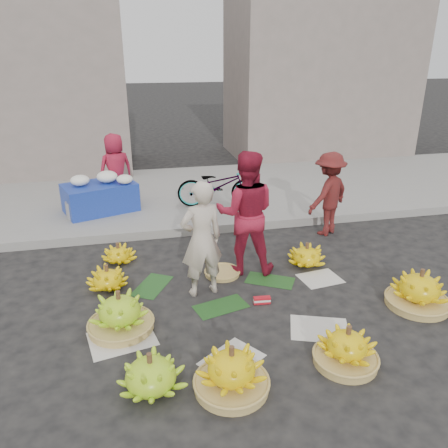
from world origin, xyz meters
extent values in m
plane|color=black|center=(0.00, 0.00, 0.00)|extent=(80.00, 80.00, 0.00)
cube|color=gray|center=(0.00, 2.20, 0.07)|extent=(40.00, 0.25, 0.15)
cube|color=gray|center=(0.00, 4.30, 0.06)|extent=(40.00, 4.00, 0.12)
cube|color=gray|center=(-4.00, 7.20, 2.00)|extent=(6.00, 3.00, 4.00)
cube|color=gray|center=(4.50, 7.70, 2.50)|extent=(5.00, 3.00, 5.00)
cylinder|color=#A98947|center=(-1.31, -0.40, 0.04)|extent=(0.73, 0.73, 0.09)
cylinder|color=#4C301E|center=(-1.31, -0.40, 0.43)|extent=(0.05, 0.05, 0.12)
cylinder|color=#4C301E|center=(-1.03, -1.44, 0.35)|extent=(0.05, 0.05, 0.12)
cylinder|color=#A98947|center=(-0.30, -1.59, 0.04)|extent=(0.70, 0.70, 0.09)
cylinder|color=#4C301E|center=(-0.30, -1.59, 0.42)|extent=(0.05, 0.05, 0.12)
cylinder|color=#A98947|center=(0.91, -1.50, 0.04)|extent=(0.64, 0.64, 0.09)
cylinder|color=#4C301E|center=(0.91, -1.50, 0.38)|extent=(0.05, 0.05, 0.12)
cylinder|color=#A98947|center=(2.29, -0.70, 0.04)|extent=(0.76, 0.76, 0.09)
cylinder|color=#4C301E|center=(2.29, -0.70, 0.44)|extent=(0.05, 0.05, 0.12)
cylinder|color=#4C301E|center=(1.37, 0.64, 0.30)|extent=(0.05, 0.05, 0.12)
cylinder|color=#4C301E|center=(-1.47, 0.58, 0.28)|extent=(0.05, 0.05, 0.12)
cylinder|color=#4C301E|center=(-1.34, 1.36, 0.24)|extent=(0.05, 0.05, 0.12)
cylinder|color=#A98947|center=(0.09, 0.61, 0.03)|extent=(0.50, 0.50, 0.06)
cube|color=red|center=(0.42, -0.24, 0.05)|extent=(0.22, 0.08, 0.09)
imported|color=beige|center=(-0.26, 0.19, 0.76)|extent=(0.62, 0.47, 1.52)
imported|color=#A81931|center=(0.44, 0.70, 0.87)|extent=(0.99, 0.85, 1.74)
imported|color=maroon|center=(2.16, 1.70, 0.71)|extent=(1.06, 0.92, 1.42)
cube|color=navy|center=(-1.65, 3.37, 0.39)|extent=(1.47, 1.18, 0.53)
ellipsoid|color=white|center=(-1.97, 3.32, 0.74)|extent=(0.34, 0.34, 0.19)
ellipsoid|color=white|center=(-1.49, 3.43, 0.76)|extent=(0.38, 0.38, 0.21)
ellipsoid|color=white|center=(-1.18, 3.27, 0.73)|extent=(0.30, 0.30, 0.16)
cylinder|color=gray|center=(-2.11, 3.05, 0.28)|extent=(0.28, 0.28, 0.32)
imported|color=#A81931|center=(-1.33, 3.75, 0.81)|extent=(0.80, 0.67, 1.39)
imported|color=gray|center=(0.57, 3.18, 0.53)|extent=(0.78, 1.64, 0.83)
camera|label=1|loc=(-1.07, -4.74, 2.96)|focal=35.00mm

